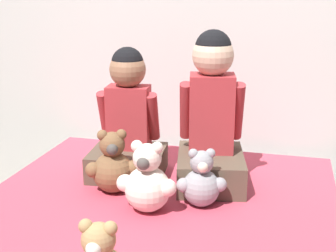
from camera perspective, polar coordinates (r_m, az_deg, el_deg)
The scene contains 6 objects.
wall_behind_bed at distance 2.67m, azimuth 3.72°, elevation 14.48°, with size 8.00×0.06×2.50m.
child_on_left at distance 2.25m, azimuth -4.90°, elevation 0.27°, with size 0.38×0.34×0.62m.
child_on_right at distance 2.14m, azimuth 5.32°, elevation 0.67°, with size 0.37×0.44×0.70m.
teddy_bear_held_by_left_child at distance 2.09m, azimuth -6.73°, elevation -4.86°, with size 0.23×0.18×0.29m.
teddy_bear_held_by_right_child at distance 1.96m, azimuth 4.08°, elevation -6.82°, with size 0.20×0.16×0.25m.
teddy_bear_between_children at distance 1.90m, azimuth -2.54°, elevation -6.83°, with size 0.25×0.19×0.30m.
Camera 1 is at (0.51, -1.57, 1.35)m, focal length 50.00 mm.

